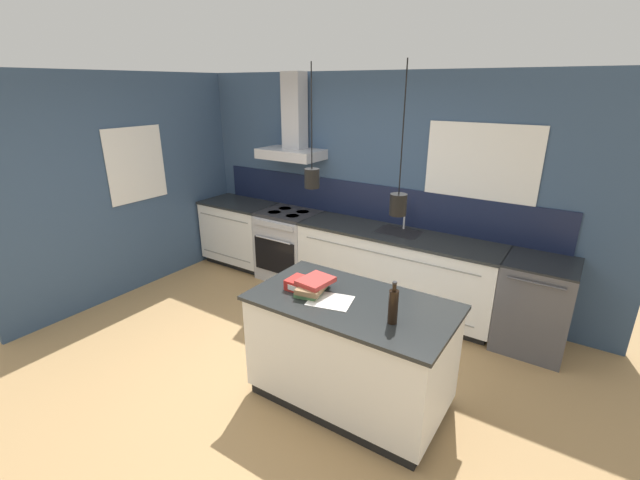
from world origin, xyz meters
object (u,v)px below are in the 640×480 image
object	(u,v)px
dishwasher	(535,305)
book_stack	(314,285)
bottle_on_island	(393,306)
red_supply_box	(302,285)
oven_range	(289,245)

from	to	relation	value
dishwasher	book_stack	distance (m)	2.27
dishwasher	bottle_on_island	distance (m)	1.99
red_supply_box	oven_range	bearing A→B (deg)	130.26
bottle_on_island	dishwasher	bearing A→B (deg)	67.87
bottle_on_island	oven_range	bearing A→B (deg)	141.95
oven_range	book_stack	distance (m)	2.34
dishwasher	red_supply_box	size ratio (longest dim) A/B	3.97
oven_range	dishwasher	bearing A→B (deg)	0.08
book_stack	red_supply_box	distance (m)	0.11
oven_range	dishwasher	world-z (taller)	same
red_supply_box	book_stack	bearing A→B (deg)	7.62
dishwasher	bottle_on_island	xyz separation A→B (m)	(-0.72, -1.77, 0.58)
oven_range	bottle_on_island	xyz separation A→B (m)	(2.25, -1.76, 0.58)
oven_range	red_supply_box	distance (m)	2.27
oven_range	dishwasher	size ratio (longest dim) A/B	1.00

